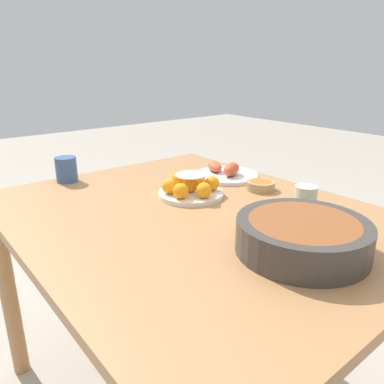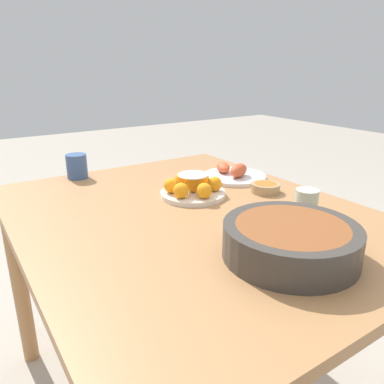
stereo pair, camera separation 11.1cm
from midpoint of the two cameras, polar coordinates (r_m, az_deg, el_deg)
The scene contains 7 objects.
dining_table at distance 1.18m, azimuth 2.57°, elevation -7.69°, with size 1.23×0.98×0.76m.
cake_plate at distance 1.26m, azimuth 2.65°, elevation 0.64°, with size 0.22×0.22×0.08m.
serving_bowl at distance 0.91m, azimuth 18.26°, elevation -7.03°, with size 0.31×0.31×0.08m.
sauce_bowl at distance 1.34m, azimuth 13.48°, elevation 0.64°, with size 0.10×0.10×0.03m.
seafood_platter at distance 1.48m, azimuth 8.49°, elevation 2.72°, with size 0.25×0.25×0.07m.
cup_near at distance 1.52m, azimuth -15.16°, elevation 3.78°, with size 0.08×0.08×0.09m.
cup_far at distance 1.17m, azimuth 19.65°, elevation -1.51°, with size 0.07×0.07×0.08m.
Camera 2 is at (0.88, -0.58, 1.18)m, focal length 35.00 mm.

